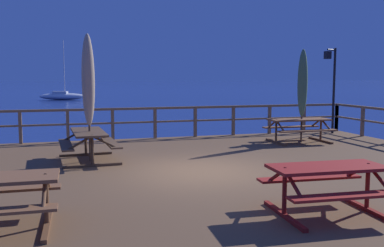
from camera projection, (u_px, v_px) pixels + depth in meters
ground_plane at (202, 208)px, 9.85m from camera, size 600.00×600.00×0.00m
wooden_deck at (202, 190)px, 9.80m from camera, size 14.88×11.17×0.87m
railing_waterside_far at (155, 117)px, 14.86m from camera, size 14.68×0.10×1.09m
picnic_table_front_left at (89, 139)px, 10.89m from camera, size 1.51×2.02×0.78m
picnic_table_front_right at (299, 125)px, 14.02m from camera, size 2.02×1.45×0.78m
picnic_table_back_right at (327, 179)px, 6.65m from camera, size 1.87×1.50×0.78m
patio_umbrella_tall_mid_left at (88, 81)px, 10.68m from camera, size 0.32×0.32×3.20m
patio_umbrella_short_front at (303, 83)px, 13.83m from camera, size 0.32×0.32×3.02m
lamp_post_hooked at (332, 77)px, 15.92m from camera, size 0.63×0.40×3.20m
sailboat_distant at (62, 96)px, 55.92m from camera, size 6.22×3.00×7.72m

